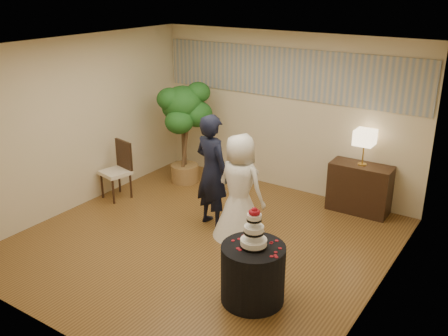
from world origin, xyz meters
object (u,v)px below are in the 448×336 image
Objects in this scene: groom at (212,171)px; console at (360,188)px; bride at (240,186)px; side_chair at (115,171)px; cake_table at (253,273)px; ficus_tree at (184,133)px; table_lamp at (364,148)px; wedding_cake at (254,227)px.

groom is 1.81× the size of console.
bride is at bearing -172.64° from groom.
side_chair is (-3.71, -1.82, 0.09)m from console.
cake_table is 0.39× the size of ficus_tree.
ficus_tree is (-1.98, 1.22, 0.18)m from bride.
groom is at bearing -3.29° from bride.
table_lamp is at bearing 38.07° from side_chair.
side_chair is at bearing 160.31° from cake_table.
table_lamp reaches higher than console.
cake_table is 0.75× the size of side_chair.
console is (1.74, 1.72, -0.48)m from groom.
table_lamp is 0.30× the size of ficus_tree.
console is (1.20, 1.78, -0.38)m from bride.
bride is at bearing -125.30° from console.
wedding_cake reaches higher than cake_table.
groom is at bearing 138.41° from cake_table.
wedding_cake is 3.08m from table_lamp.
wedding_cake is at bearing -95.19° from console.
cake_table is 0.77× the size of console.
bride is 1.61× the size of console.
wedding_cake is (0.00, 0.00, 0.61)m from cake_table.
side_chair is (-2.51, -0.04, -0.28)m from bride.
groom is 3.06× the size of table_lamp.
table_lamp is at bearing -120.87° from bride.
table_lamp is (1.74, 1.72, 0.22)m from groom.
ficus_tree reaches higher than console.
table_lamp is at bearing 86.01° from wedding_cake.
groom is at bearing 14.91° from side_chair.
groom reaches higher than console.
wedding_cake is 0.86× the size of table_lamp.
bride is 2.18m from console.
console is at bearing -121.48° from groom.
bride is at bearing -124.10° from table_lamp.
console is at bearing 0.00° from table_lamp.
wedding_cake is 3.89m from ficus_tree.
console is at bearing 86.01° from cake_table.
bride reaches higher than side_chair.
table_lamp is at bearing 86.01° from cake_table.
table_lamp reaches higher than wedding_cake.
groom is 0.55m from bride.
table_lamp reaches higher than cake_table.
ficus_tree is at bearing 139.75° from cake_table.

